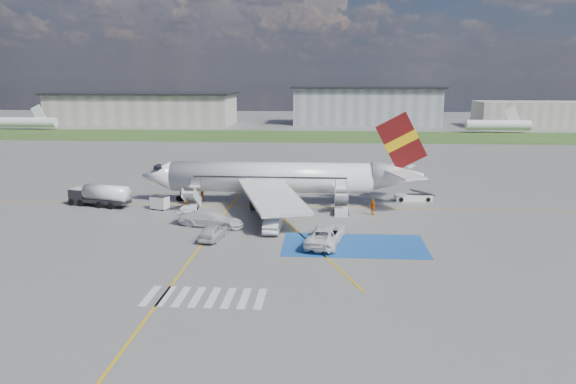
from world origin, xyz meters
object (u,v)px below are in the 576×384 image
fuel_tanker (100,197)px  gpu_cart (160,203)px  car_silver_b (273,225)px  belt_loader (414,198)px  van_white_b (211,217)px  airliner (283,177)px  van_white_a (326,231)px  car_silver_a (213,232)px

fuel_tanker → gpu_cart: size_ratio=3.48×
car_silver_b → belt_loader: bearing=-135.3°
van_white_b → airliner: bearing=-17.1°
belt_loader → van_white_b: (-24.22, -14.70, 0.71)m
fuel_tanker → van_white_b: bearing=-12.8°
belt_loader → van_white_a: van_white_a is taller
car_silver_a → car_silver_b: car_silver_b is taller
car_silver_a → gpu_cart: bearing=-46.0°
belt_loader → van_white_b: bearing=-155.2°
airliner → van_white_b: airliner is taller
fuel_tanker → gpu_cart: fuel_tanker is taller
van_white_b → gpu_cart: bearing=59.9°
fuel_tanker → airliner: bearing=24.1°
car_silver_a → van_white_a: 11.50m
car_silver_b → van_white_a: size_ratio=0.75×
airliner → gpu_cart: (-14.92, -4.68, -2.60)m
van_white_a → fuel_tanker: bearing=-15.6°
fuel_tanker → car_silver_b: size_ratio=1.75×
airliner → belt_loader: bearing=8.6°
gpu_cart → car_silver_a: 15.41m
gpu_cart → belt_loader: (32.17, 7.29, -0.41)m
van_white_b → belt_loader: bearing=-45.9°
van_white_a → van_white_b: (-12.70, 5.33, -0.11)m
gpu_cart → van_white_a: bearing=-11.9°
belt_loader → car_silver_a: (-23.01, -19.68, 0.40)m
car_silver_a → van_white_a: bearing=-174.2°
airliner → gpu_cart: bearing=-162.6°
gpu_cart → van_white_a: size_ratio=0.38×
car_silver_b → van_white_b: van_white_b is taller
fuel_tanker → car_silver_a: bearing=-22.7°
fuel_tanker → van_white_a: fuel_tanker is taller
belt_loader → gpu_cart: bearing=-173.6°
fuel_tanker → belt_loader: 40.72m
airliner → fuel_tanker: (-23.01, -3.43, -2.22)m
car_silver_a → airliner: bearing=-101.1°
gpu_cart → car_silver_b: 17.51m
gpu_cart → fuel_tanker: bearing=-169.1°
car_silver_b → fuel_tanker: bearing=-23.1°
belt_loader → van_white_a: size_ratio=0.82×
fuel_tanker → van_white_b: size_ratio=1.51×
belt_loader → car_silver_a: 30.28m
fuel_tanker → gpu_cart: 8.19m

